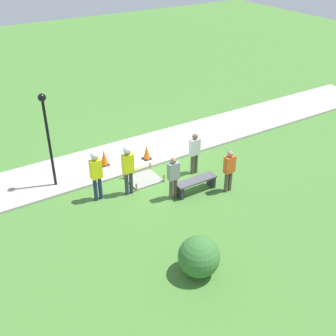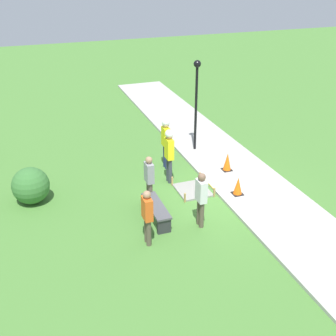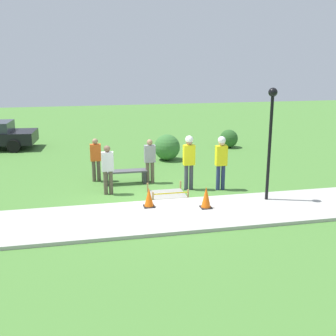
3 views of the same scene
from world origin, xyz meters
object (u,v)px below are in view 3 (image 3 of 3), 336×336
at_px(traffic_cone_near_patch, 149,197).
at_px(traffic_cone_far_patch, 206,197).
at_px(lamppost_near, 271,127).
at_px(park_bench, 125,175).
at_px(bystander_in_white_shirt, 150,159).
at_px(worker_supervisor, 221,158).
at_px(worker_assistant, 189,157).
at_px(bystander_in_orange_shirt, 96,157).
at_px(bystander_in_gray_shirt, 108,167).

xyz_separation_m(traffic_cone_near_patch, traffic_cone_far_patch, (1.68, -0.47, 0.03)).
distance_m(traffic_cone_near_patch, lamppost_near, 4.36).
height_order(park_bench, bystander_in_white_shirt, bystander_in_white_shirt).
height_order(worker_supervisor, worker_assistant, worker_assistant).
distance_m(park_bench, lamppost_near, 5.62).
relative_size(traffic_cone_near_patch, bystander_in_orange_shirt, 0.37).
bearing_deg(traffic_cone_far_patch, bystander_in_orange_shirt, 127.96).
relative_size(traffic_cone_near_patch, worker_assistant, 0.31).
bearing_deg(worker_assistant, traffic_cone_far_patch, -91.23).
xyz_separation_m(traffic_cone_far_patch, worker_assistant, (0.05, 2.22, 0.76)).
bearing_deg(lamppost_near, park_bench, 144.28).
bearing_deg(traffic_cone_near_patch, traffic_cone_far_patch, -15.51).
distance_m(traffic_cone_far_patch, worker_supervisor, 2.38).
bearing_deg(lamppost_near, bystander_in_orange_shirt, 145.46).
distance_m(traffic_cone_near_patch, bystander_in_orange_shirt, 3.82).
distance_m(traffic_cone_near_patch, bystander_in_gray_shirt, 2.20).
xyz_separation_m(worker_supervisor, bystander_in_gray_shirt, (-3.93, 0.32, -0.21)).
distance_m(park_bench, worker_assistant, 2.57).
relative_size(bystander_in_white_shirt, lamppost_near, 0.47).
relative_size(traffic_cone_far_patch, bystander_in_gray_shirt, 0.39).
bearing_deg(traffic_cone_far_patch, worker_assistant, 88.77).
bearing_deg(bystander_in_gray_shirt, traffic_cone_far_patch, -39.33).
bearing_deg(bystander_in_white_shirt, traffic_cone_far_patch, -70.78).
relative_size(traffic_cone_near_patch, bystander_in_white_shirt, 0.36).
bearing_deg(bystander_in_gray_shirt, worker_assistant, -1.19).
distance_m(bystander_in_orange_shirt, bystander_in_white_shirt, 2.06).
xyz_separation_m(traffic_cone_far_patch, bystander_in_white_shirt, (-1.15, 3.31, 0.51)).
height_order(worker_assistant, lamppost_near, lamppost_near).
relative_size(park_bench, bystander_in_orange_shirt, 0.98).
xyz_separation_m(traffic_cone_near_patch, worker_supervisor, (2.82, 1.49, 0.77)).
height_order(park_bench, worker_supervisor, worker_supervisor).
height_order(worker_assistant, bystander_in_orange_shirt, worker_assistant).
xyz_separation_m(traffic_cone_near_patch, park_bench, (-0.39, 2.93, -0.04)).
bearing_deg(bystander_in_orange_shirt, park_bench, -29.31).
bearing_deg(park_bench, bystander_in_gray_shirt, -122.36).
bearing_deg(bystander_in_white_shirt, park_bench, 174.53).
relative_size(bystander_in_gray_shirt, bystander_in_white_shirt, 1.03).
distance_m(worker_supervisor, bystander_in_gray_shirt, 3.94).
height_order(traffic_cone_near_patch, worker_supervisor, worker_supervisor).
xyz_separation_m(traffic_cone_near_patch, bystander_in_gray_shirt, (-1.10, 1.81, 0.57)).
relative_size(bystander_in_gray_shirt, lamppost_near, 0.48).
bearing_deg(worker_assistant, bystander_in_white_shirt, 137.82).
bearing_deg(worker_supervisor, bystander_in_orange_shirt, 154.56).
relative_size(worker_supervisor, bystander_in_white_shirt, 1.16).
distance_m(traffic_cone_far_patch, bystander_in_white_shirt, 3.54).
height_order(traffic_cone_far_patch, worker_supervisor, worker_supervisor).
relative_size(bystander_in_orange_shirt, bystander_in_gray_shirt, 0.97).
height_order(worker_supervisor, bystander_in_orange_shirt, worker_supervisor).
height_order(traffic_cone_near_patch, park_bench, traffic_cone_near_patch).
height_order(park_bench, bystander_in_orange_shirt, bystander_in_orange_shirt).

